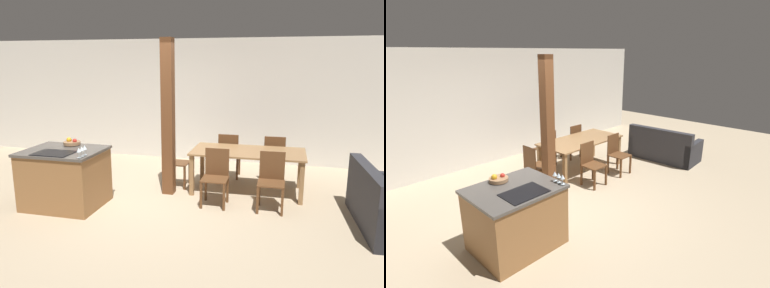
# 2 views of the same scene
# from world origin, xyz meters

# --- Properties ---
(ground_plane) EXTENTS (16.00, 16.00, 0.00)m
(ground_plane) POSITION_xyz_m (0.00, 0.00, 0.00)
(ground_plane) COLOR tan
(wall_back) EXTENTS (11.20, 0.08, 2.70)m
(wall_back) POSITION_xyz_m (0.00, 2.87, 1.35)
(wall_back) COLOR silver
(wall_back) RESTS_ON ground_plane
(kitchen_island) EXTENTS (1.17, 0.95, 0.91)m
(kitchen_island) POSITION_xyz_m (-1.27, -0.43, 0.45)
(kitchen_island) COLOR olive
(kitchen_island) RESTS_ON ground_plane
(fruit_bowl) EXTENTS (0.26, 0.26, 0.11)m
(fruit_bowl) POSITION_xyz_m (-1.31, -0.12, 0.94)
(fruit_bowl) COLOR #99704C
(fruit_bowl) RESTS_ON kitchen_island
(wine_glass_near) EXTENTS (0.06, 0.06, 0.14)m
(wine_glass_near) POSITION_xyz_m (-0.76, -0.83, 1.01)
(wine_glass_near) COLOR silver
(wine_glass_near) RESTS_ON kitchen_island
(wine_glass_middle) EXTENTS (0.06, 0.06, 0.14)m
(wine_glass_middle) POSITION_xyz_m (-0.76, -0.75, 1.01)
(wine_glass_middle) COLOR silver
(wine_glass_middle) RESTS_ON kitchen_island
(wine_glass_far) EXTENTS (0.06, 0.06, 0.14)m
(wine_glass_far) POSITION_xyz_m (-0.76, -0.68, 1.01)
(wine_glass_far) COLOR silver
(wine_glass_far) RESTS_ON kitchen_island
(dining_table) EXTENTS (1.90, 0.95, 0.72)m
(dining_table) POSITION_xyz_m (1.41, 0.90, 0.64)
(dining_table) COLOR olive
(dining_table) RESTS_ON ground_plane
(dining_chair_near_left) EXTENTS (0.40, 0.40, 0.87)m
(dining_chair_near_left) POSITION_xyz_m (0.98, 0.20, 0.46)
(dining_chair_near_left) COLOR brown
(dining_chair_near_left) RESTS_ON ground_plane
(dining_chair_near_right) EXTENTS (0.40, 0.40, 0.87)m
(dining_chair_near_right) POSITION_xyz_m (1.84, 0.20, 0.46)
(dining_chair_near_right) COLOR brown
(dining_chair_near_right) RESTS_ON ground_plane
(dining_chair_far_left) EXTENTS (0.40, 0.40, 0.87)m
(dining_chair_far_left) POSITION_xyz_m (0.98, 1.60, 0.46)
(dining_chair_far_left) COLOR brown
(dining_chair_far_left) RESTS_ON ground_plane
(dining_chair_far_right) EXTENTS (0.40, 0.40, 0.87)m
(dining_chair_far_right) POSITION_xyz_m (1.84, 1.60, 0.46)
(dining_chair_far_right) COLOR brown
(dining_chair_far_right) RESTS_ON ground_plane
(dining_chair_head_end) EXTENTS (0.40, 0.40, 0.87)m
(dining_chair_head_end) POSITION_xyz_m (0.09, 0.90, 0.46)
(dining_chair_head_end) COLOR brown
(dining_chair_head_end) RESTS_ON ground_plane
(couch) EXTENTS (0.91, 1.67, 0.83)m
(couch) POSITION_xyz_m (3.40, -0.10, 0.28)
(couch) COLOR #2D2D33
(couch) RESTS_ON ground_plane
(timber_post) EXTENTS (0.19, 0.19, 2.58)m
(timber_post) POSITION_xyz_m (0.12, 0.50, 1.29)
(timber_post) COLOR brown
(timber_post) RESTS_ON ground_plane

